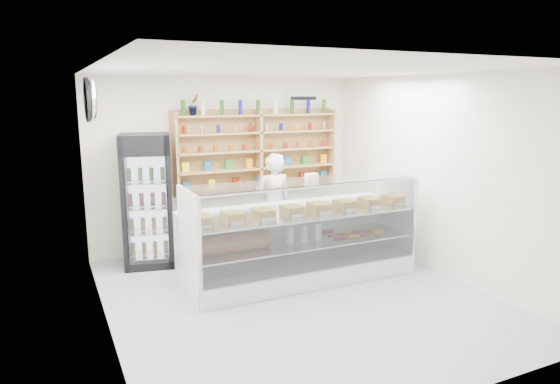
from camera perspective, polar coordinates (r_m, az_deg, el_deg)
room at (r=6.07m, az=1.88°, el=0.51°), size 5.00×5.00×5.00m
display_counter at (r=6.91m, az=2.47°, el=-6.96°), size 3.18×0.95×1.38m
shop_worker at (r=7.77m, az=-0.76°, el=-1.54°), size 0.61×0.41×1.63m
drinks_cooler at (r=7.59m, az=-14.91°, el=-0.92°), size 0.83×0.82×1.96m
wall_shelving at (r=8.35m, az=-2.46°, el=4.75°), size 2.84×0.28×1.33m
potted_plant at (r=7.94m, az=-9.83°, el=9.81°), size 0.22×0.21×0.33m
security_mirror at (r=6.52m, az=-20.75°, el=9.83°), size 0.15×0.50×0.50m
wall_sign at (r=8.80m, az=2.64°, el=10.66°), size 0.62×0.03×0.20m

